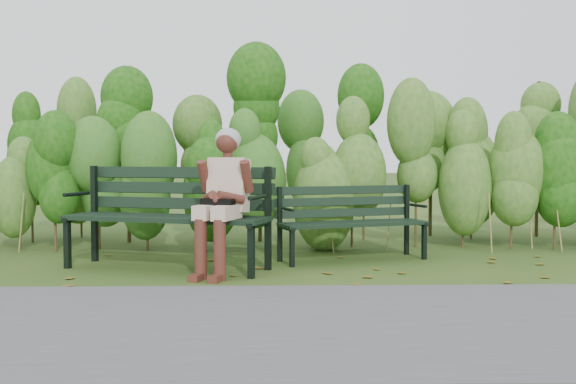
{
  "coord_description": "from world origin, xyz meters",
  "views": [
    {
      "loc": [
        -0.17,
        -6.63,
        1.12
      ],
      "look_at": [
        0.0,
        0.35,
        0.75
      ],
      "focal_mm": 42.0,
      "sensor_mm": 36.0,
      "label": 1
    }
  ],
  "objects": [
    {
      "name": "ground",
      "position": [
        0.0,
        0.0,
        0.0
      ],
      "size": [
        80.0,
        80.0,
        0.0
      ],
      "primitive_type": "plane",
      "color": "#244513"
    },
    {
      "name": "footpath",
      "position": [
        0.0,
        -2.2,
        0.01
      ],
      "size": [
        60.0,
        2.5,
        0.01
      ],
      "primitive_type": "cube",
      "color": "#474749",
      "rests_on": "ground"
    },
    {
      "name": "hedge_band",
      "position": [
        0.0,
        1.86,
        1.26
      ],
      "size": [
        11.04,
        1.67,
        2.42
      ],
      "color": "#47381E",
      "rests_on": "ground"
    },
    {
      "name": "leaf_litter",
      "position": [
        -0.62,
        -0.19,
        0.0
      ],
      "size": [
        5.96,
        2.12,
        0.01
      ],
      "color": "brown",
      "rests_on": "ground"
    },
    {
      "name": "bench_left",
      "position": [
        -1.18,
        0.13,
        0.6
      ],
      "size": [
        2.15,
        1.26,
        1.02
      ],
      "color": "black",
      "rests_on": "ground"
    },
    {
      "name": "bench_right",
      "position": [
        0.68,
        0.63,
        0.47
      ],
      "size": [
        1.68,
        0.99,
        0.8
      ],
      "color": "black",
      "rests_on": "ground"
    },
    {
      "name": "seated_woman",
      "position": [
        -0.63,
        -0.26,
        0.8
      ],
      "size": [
        0.59,
        0.84,
        1.39
      ],
      "color": "beige",
      "rests_on": "ground"
    }
  ]
}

